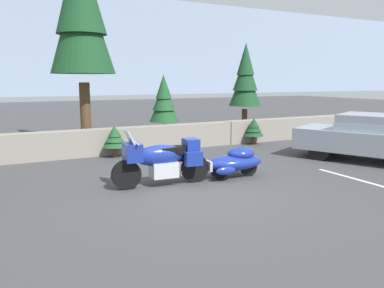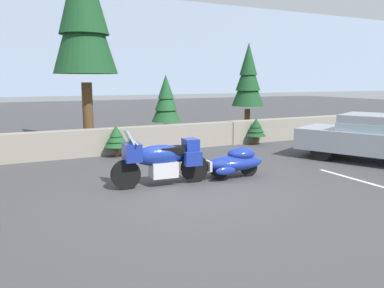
% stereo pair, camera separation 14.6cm
% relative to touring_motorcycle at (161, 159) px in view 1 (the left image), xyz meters
% --- Properties ---
extents(ground_plane, '(80.00, 80.00, 0.00)m').
position_rel_touring_motorcycle_xyz_m(ground_plane, '(0.48, -0.76, -0.62)').
color(ground_plane, '#424244').
extents(stone_guard_wall, '(24.00, 0.56, 0.88)m').
position_rel_touring_motorcycle_xyz_m(stone_guard_wall, '(0.50, 4.28, -0.19)').
color(stone_guard_wall, gray).
rests_on(stone_guard_wall, ground).
extents(distant_ridgeline, '(240.00, 80.00, 16.00)m').
position_rel_touring_motorcycle_xyz_m(distant_ridgeline, '(0.48, 94.29, 7.38)').
color(distant_ridgeline, '#8C9EB7').
rests_on(distant_ridgeline, ground).
extents(touring_motorcycle, '(2.31, 0.84, 1.33)m').
position_rel_touring_motorcycle_xyz_m(touring_motorcycle, '(0.00, 0.00, 0.00)').
color(touring_motorcycle, black).
rests_on(touring_motorcycle, ground).
extents(car_shaped_trailer, '(2.22, 0.83, 0.76)m').
position_rel_touring_motorcycle_xyz_m(car_shaped_trailer, '(1.91, -0.14, -0.21)').
color(car_shaped_trailer, black).
rests_on(car_shaped_trailer, ground).
extents(sedan_at_right_edge, '(3.57, 4.85, 1.41)m').
position_rel_touring_motorcycle_xyz_m(sedan_at_right_edge, '(6.71, -0.54, 0.15)').
color(sedan_at_right_edge, black).
rests_on(sedan_at_right_edge, ground).
extents(pine_tree_tall, '(2.22, 2.22, 8.07)m').
position_rel_touring_motorcycle_xyz_m(pine_tree_tall, '(-0.47, 5.95, 4.43)').
color(pine_tree_tall, brown).
rests_on(pine_tree_tall, ground).
extents(pine_tree_secondary, '(1.10, 1.10, 2.62)m').
position_rel_touring_motorcycle_xyz_m(pine_tree_secondary, '(2.35, 5.43, 1.02)').
color(pine_tree_secondary, brown).
rests_on(pine_tree_secondary, ground).
extents(pine_tree_far_right, '(1.39, 1.39, 4.00)m').
position_rel_touring_motorcycle_xyz_m(pine_tree_far_right, '(6.40, 5.95, 1.88)').
color(pine_tree_far_right, brown).
rests_on(pine_tree_far_right, ground).
extents(pine_sapling_near, '(0.77, 0.77, 1.01)m').
position_rel_touring_motorcycle_xyz_m(pine_sapling_near, '(-0.04, 3.75, 0.01)').
color(pine_sapling_near, brown).
rests_on(pine_sapling_near, ground).
extents(pine_sapling_farther, '(0.77, 0.77, 1.00)m').
position_rel_touring_motorcycle_xyz_m(pine_sapling_farther, '(5.34, 3.79, 0.00)').
color(pine_sapling_farther, brown).
rests_on(pine_sapling_farther, ground).
extents(parking_stripe_marker, '(0.12, 3.60, 0.01)m').
position_rel_touring_motorcycle_xyz_m(parking_stripe_marker, '(4.47, -2.26, -0.62)').
color(parking_stripe_marker, silver).
rests_on(parking_stripe_marker, ground).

